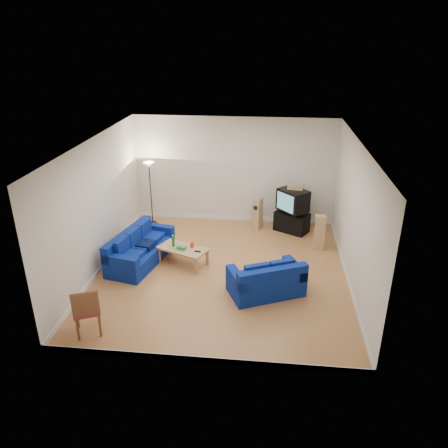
# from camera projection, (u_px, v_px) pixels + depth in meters

# --- Properties ---
(room) EXTENTS (6.01, 6.51, 3.21)m
(room) POSITION_uv_depth(u_px,v_px,m) (222.00, 213.00, 10.11)
(room) COLOR brown
(room) RESTS_ON ground
(sofa_three_seat) EXTENTS (1.36, 2.27, 0.82)m
(sofa_three_seat) POSITION_uv_depth(u_px,v_px,m) (139.00, 251.00, 11.07)
(sofa_three_seat) COLOR #0C1A55
(sofa_three_seat) RESTS_ON ground
(sofa_loveseat) EXTENTS (1.83, 1.47, 0.80)m
(sofa_loveseat) POSITION_uv_depth(u_px,v_px,m) (267.00, 282.00, 9.69)
(sofa_loveseat) COLOR #0C1A55
(sofa_loveseat) RESTS_ON ground
(coffee_table) EXTENTS (1.37, 1.06, 0.45)m
(coffee_table) POSITION_uv_depth(u_px,v_px,m) (183.00, 250.00, 10.93)
(coffee_table) COLOR tan
(coffee_table) RESTS_ON ground
(bottle) EXTENTS (0.07, 0.07, 0.30)m
(bottle) POSITION_uv_depth(u_px,v_px,m) (173.00, 241.00, 10.94)
(bottle) COLOR #197233
(bottle) RESTS_ON coffee_table
(tissue_box) EXTENTS (0.24, 0.17, 0.09)m
(tissue_box) POSITION_uv_depth(u_px,v_px,m) (181.00, 248.00, 10.82)
(tissue_box) COLOR green
(tissue_box) RESTS_ON coffee_table
(red_canister) EXTENTS (0.13, 0.13, 0.13)m
(red_canister) POSITION_uv_depth(u_px,v_px,m) (192.00, 245.00, 10.93)
(red_canister) COLOR red
(red_canister) RESTS_ON coffee_table
(remote) EXTENTS (0.17, 0.09, 0.02)m
(remote) POSITION_uv_depth(u_px,v_px,m) (198.00, 251.00, 10.72)
(remote) COLOR black
(remote) RESTS_ON coffee_table
(tv_stand) EXTENTS (1.09, 0.93, 0.58)m
(tv_stand) POSITION_uv_depth(u_px,v_px,m) (292.00, 222.00, 12.80)
(tv_stand) COLOR black
(tv_stand) RESTS_ON ground
(av_receiver) EXTENTS (0.54, 0.53, 0.10)m
(av_receiver) POSITION_uv_depth(u_px,v_px,m) (291.00, 212.00, 12.64)
(av_receiver) COLOR black
(av_receiver) RESTS_ON tv_stand
(television) EXTENTS (0.98, 1.00, 0.62)m
(television) POSITION_uv_depth(u_px,v_px,m) (293.00, 200.00, 12.46)
(television) COLOR black
(television) RESTS_ON av_receiver
(centre_speaker) EXTENTS (0.46, 0.25, 0.15)m
(centre_speaker) POSITION_uv_depth(u_px,v_px,m) (295.00, 187.00, 12.35)
(centre_speaker) COLOR tan
(centre_speaker) RESTS_ON television
(speaker_left) EXTENTS (0.32, 0.35, 0.95)m
(speaker_left) POSITION_uv_depth(u_px,v_px,m) (258.00, 213.00, 12.92)
(speaker_left) COLOR tan
(speaker_left) RESTS_ON ground
(speaker_right) EXTENTS (0.31, 0.24, 0.97)m
(speaker_right) POSITION_uv_depth(u_px,v_px,m) (319.00, 232.00, 11.66)
(speaker_right) COLOR tan
(speaker_right) RESTS_ON ground
(floor_lamp) EXTENTS (0.33, 0.33, 1.94)m
(floor_lamp) POSITION_uv_depth(u_px,v_px,m) (149.00, 173.00, 12.78)
(floor_lamp) COLOR black
(floor_lamp) RESTS_ON ground
(dining_chair) EXTENTS (0.65, 0.65, 1.03)m
(dining_chair) POSITION_uv_depth(u_px,v_px,m) (86.00, 309.00, 8.27)
(dining_chair) COLOR brown
(dining_chair) RESTS_ON ground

